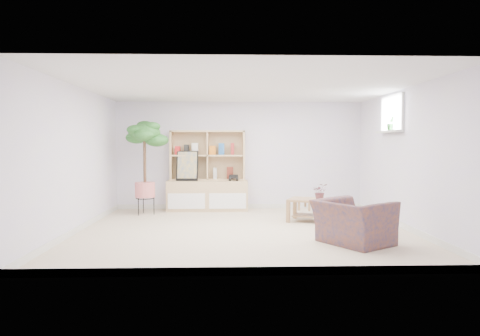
{
  "coord_description": "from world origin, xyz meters",
  "views": [
    {
      "loc": [
        -0.29,
        -7.12,
        1.44
      ],
      "look_at": [
        -0.05,
        0.36,
        1.03
      ],
      "focal_mm": 32.0,
      "sensor_mm": 36.0,
      "label": 1
    }
  ],
  "objects_px": {
    "storage_unit": "(207,171)",
    "floor_tree": "(145,167)",
    "armchair": "(353,219)",
    "coffee_table": "(317,211)"
  },
  "relations": [
    {
      "from": "coffee_table",
      "to": "armchair",
      "type": "distance_m",
      "value": 1.78
    },
    {
      "from": "floor_tree",
      "to": "storage_unit",
      "type": "bearing_deg",
      "value": 21.9
    },
    {
      "from": "storage_unit",
      "to": "floor_tree",
      "type": "xyz_separation_m",
      "value": [
        -1.27,
        -0.51,
        0.1
      ]
    },
    {
      "from": "storage_unit",
      "to": "armchair",
      "type": "distance_m",
      "value": 4.01
    },
    {
      "from": "storage_unit",
      "to": "floor_tree",
      "type": "height_order",
      "value": "floor_tree"
    },
    {
      "from": "storage_unit",
      "to": "floor_tree",
      "type": "bearing_deg",
      "value": -158.1
    },
    {
      "from": "coffee_table",
      "to": "storage_unit",
      "type": "bearing_deg",
      "value": 167.67
    },
    {
      "from": "coffee_table",
      "to": "armchair",
      "type": "xyz_separation_m",
      "value": [
        0.15,
        -1.77,
        0.15
      ]
    },
    {
      "from": "storage_unit",
      "to": "armchair",
      "type": "xyz_separation_m",
      "value": [
        2.26,
        -3.28,
        -0.51
      ]
    },
    {
      "from": "coffee_table",
      "to": "floor_tree",
      "type": "bearing_deg",
      "value": -173.22
    }
  ]
}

